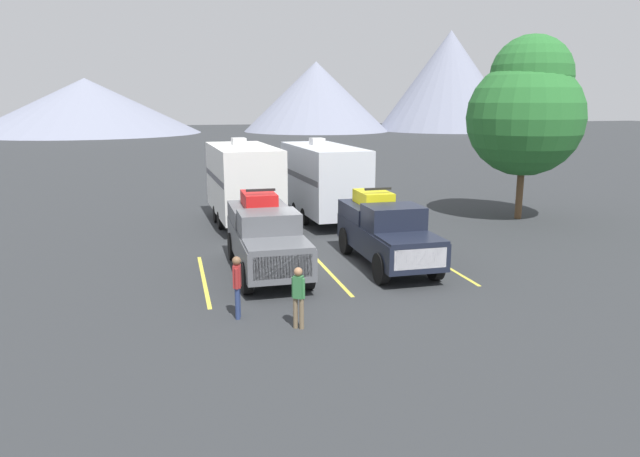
% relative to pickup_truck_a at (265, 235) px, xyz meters
% --- Properties ---
extents(ground_plane, '(240.00, 240.00, 0.00)m').
position_rel_pickup_truck_a_xyz_m(ground_plane, '(1.96, 0.23, -1.19)').
color(ground_plane, '#2D3033').
extents(pickup_truck_a, '(2.09, 5.69, 2.59)m').
position_rel_pickup_truck_a_xyz_m(pickup_truck_a, '(0.00, 0.00, 0.00)').
color(pickup_truck_a, '#595B60').
rests_on(pickup_truck_a, ground).
extents(pickup_truck_b, '(2.07, 5.48, 2.51)m').
position_rel_pickup_truck_a_xyz_m(pickup_truck_b, '(4.05, -0.19, -0.02)').
color(pickup_truck_b, black).
rests_on(pickup_truck_b, ground).
extents(lot_stripe_a, '(0.12, 5.50, 0.01)m').
position_rel_pickup_truck_a_xyz_m(lot_stripe_a, '(-2.04, -0.48, -1.19)').
color(lot_stripe_a, gold).
rests_on(lot_stripe_a, ground).
extents(lot_stripe_b, '(0.12, 5.50, 0.01)m').
position_rel_pickup_truck_a_xyz_m(lot_stripe_b, '(1.96, -0.48, -1.19)').
color(lot_stripe_b, gold).
rests_on(lot_stripe_b, ground).
extents(lot_stripe_c, '(0.12, 5.50, 0.01)m').
position_rel_pickup_truck_a_xyz_m(lot_stripe_c, '(5.95, -0.48, -1.19)').
color(lot_stripe_c, gold).
rests_on(lot_stripe_c, ground).
extents(camper_trailer_a, '(2.83, 7.47, 3.80)m').
position_rel_pickup_truck_a_xyz_m(camper_trailer_a, '(0.25, 7.63, 0.81)').
color(camper_trailer_a, white).
rests_on(camper_trailer_a, ground).
extents(camper_trailer_b, '(2.74, 7.84, 3.74)m').
position_rel_pickup_truck_a_xyz_m(camper_trailer_b, '(3.93, 7.58, 0.78)').
color(camper_trailer_b, silver).
rests_on(camper_trailer_b, ground).
extents(person_a, '(0.30, 0.27, 1.55)m').
position_rel_pickup_truck_a_xyz_m(person_a, '(-0.03, -5.11, -0.30)').
color(person_a, '#726047').
rests_on(person_a, ground).
extents(person_b, '(0.24, 0.35, 1.63)m').
position_rel_pickup_truck_a_xyz_m(person_b, '(-1.38, -4.05, -0.25)').
color(person_b, navy).
rests_on(person_b, ground).
extents(tree_a, '(5.28, 5.28, 8.37)m').
position_rel_pickup_truck_a_xyz_m(tree_a, '(13.01, 5.70, 3.95)').
color(tree_a, brown).
rests_on(tree_a, ground).
extents(mountain_ridge, '(120.74, 42.17, 17.98)m').
position_rel_pickup_truck_a_xyz_m(mountain_ridge, '(0.08, 84.89, 5.48)').
color(mountain_ridge, gray).
rests_on(mountain_ridge, ground).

